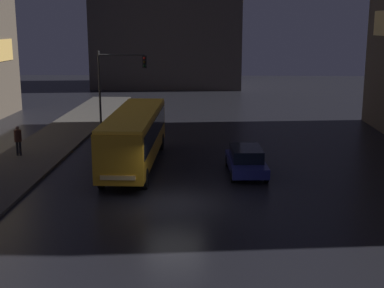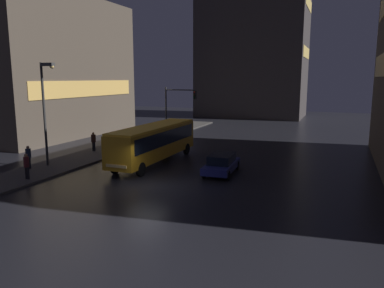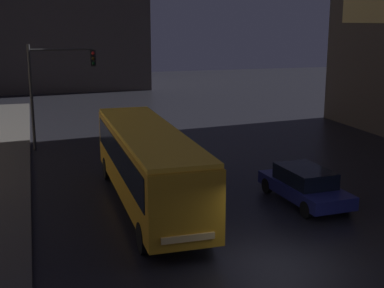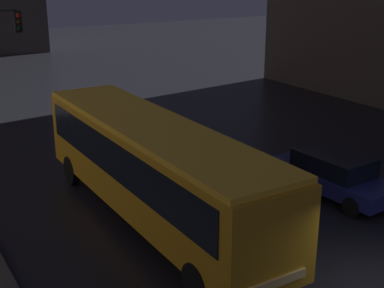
# 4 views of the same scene
# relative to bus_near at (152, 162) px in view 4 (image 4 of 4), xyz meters

# --- Properties ---
(bus_near) EXTENTS (2.39, 11.15, 3.06)m
(bus_near) POSITION_rel_bus_near_xyz_m (0.00, 0.00, 0.00)
(bus_near) COLOR orange
(bus_near) RESTS_ON ground
(car_taxi) EXTENTS (2.09, 4.58, 1.41)m
(car_taxi) POSITION_rel_bus_near_xyz_m (6.05, -1.30, -1.16)
(car_taxi) COLOR navy
(car_taxi) RESTS_ON ground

